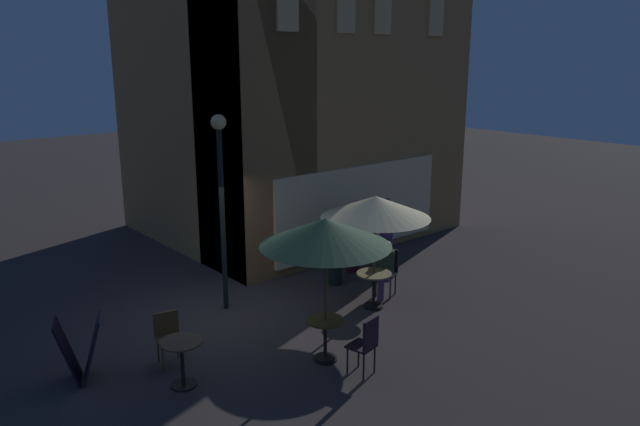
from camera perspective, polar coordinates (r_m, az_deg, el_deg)
name	(u,v)px	position (r m, az deg, el deg)	size (l,w,h in m)	color
ground_plane	(224,318)	(12.04, -9.01, -9.75)	(60.00, 60.00, 0.00)	#373030
cafe_building	(280,98)	(15.75, -3.78, 10.71)	(7.56, 6.63, 7.75)	#A67644
street_lamp_near_corner	(221,182)	(11.73, -9.28, 2.92)	(0.29, 0.29, 3.87)	black
menu_sandwich_board	(80,350)	(10.30, -21.61, -11.84)	(0.83, 0.76, 1.01)	black
cafe_table_0	(374,283)	(12.24, 5.08, -6.55)	(0.70, 0.70, 0.74)	black
cafe_table_1	(325,333)	(10.20, 0.50, -11.19)	(0.63, 0.63, 0.73)	black
cafe_table_2	(182,355)	(9.70, -12.83, -12.90)	(0.64, 0.64, 0.75)	black
patio_umbrella_0	(376,207)	(11.77, 5.25, 0.53)	(2.14, 2.14, 2.31)	black
patio_umbrella_1	(326,233)	(9.58, 0.52, -1.88)	(2.11, 2.11, 2.45)	black
cafe_chair_0	(388,268)	(12.91, 6.37, -5.12)	(0.52, 0.52, 0.99)	black
cafe_chair_1	(366,341)	(9.73, 4.36, -11.91)	(0.46, 0.46, 0.99)	black
cafe_chair_2	(168,333)	(10.44, -14.08, -10.86)	(0.49, 0.49, 0.85)	brown
patron_seated_0	(385,266)	(12.75, 6.16, -4.93)	(0.52, 0.44, 1.21)	#65406F
patron_standing_1	(335,247)	(13.32, 1.45, -3.22)	(0.37, 0.37, 1.71)	black
patron_standing_2	(353,236)	(14.08, 3.14, -2.15)	(0.35, 0.35, 1.74)	#481221
patron_standing_3	(387,235)	(14.05, 6.28, -2.08)	(0.32, 0.32, 1.80)	navy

